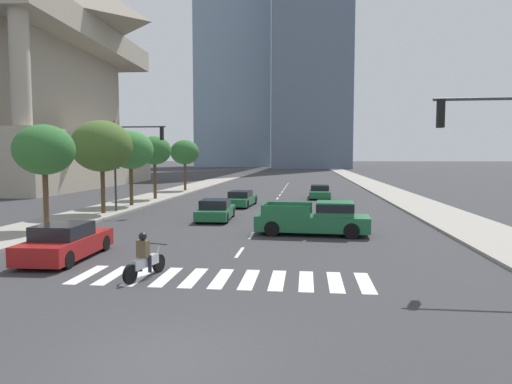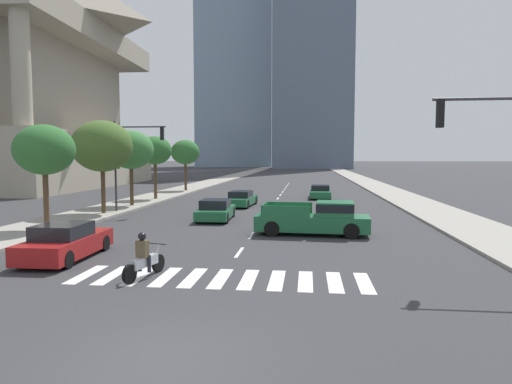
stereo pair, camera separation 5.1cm
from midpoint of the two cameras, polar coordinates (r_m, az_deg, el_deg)
ground_plane at (r=9.36m, az=-11.68°, el=-20.14°), size 800.00×800.00×0.00m
sidewalk_east at (r=39.27m, az=19.52°, el=-1.37°), size 4.00×260.00×0.15m
sidewalk_west at (r=40.84m, az=-14.00°, el=-1.03°), size 4.00×260.00×0.15m
crosswalk_near at (r=14.77m, az=-4.38°, el=-10.77°), size 9.45×2.40×0.01m
lane_divider_center at (r=42.26m, az=2.80°, el=-0.82°), size 0.14×50.00×0.01m
motorcycle_lead at (r=15.11m, az=-13.79°, el=-8.28°), size 0.87×2.11×1.49m
pickup_truck at (r=22.79m, az=7.84°, el=-3.33°), size 5.69×2.32×1.67m
sedan_green_0 at (r=42.93m, az=8.11°, el=-0.03°), size 2.00×4.76×1.21m
sedan_green_1 at (r=35.67m, az=-1.82°, el=-0.89°), size 2.11×4.85×1.21m
sedan_green_2 at (r=28.02m, az=-5.03°, el=-2.32°), size 2.07×4.45×1.28m
sedan_red_3 at (r=18.78m, az=-22.77°, el=-5.86°), size 1.98×4.53×1.37m
traffic_signal_far at (r=32.09m, az=-15.16°, el=5.05°), size 3.89×0.28×6.15m
street_tree_nearest at (r=25.87m, az=-25.01°, el=4.79°), size 3.05×3.05×5.39m
street_tree_second at (r=31.74m, az=-18.73°, el=5.46°), size 3.98×3.98×6.12m
street_tree_third at (r=36.23m, az=-15.41°, el=5.10°), size 3.46×3.46×5.73m
street_tree_fourth at (r=41.40m, az=-12.56°, el=5.09°), size 2.97×2.97×5.56m
street_tree_fifth at (r=51.05m, az=-8.85°, el=4.95°), size 3.18×3.18×5.59m
office_tower_left_skyline at (r=182.88m, az=-2.34°, el=15.70°), size 28.59×24.60×88.80m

